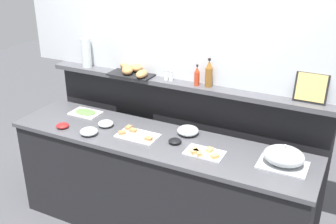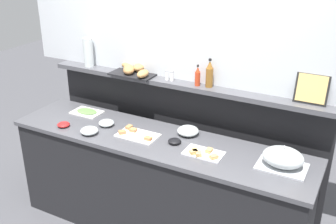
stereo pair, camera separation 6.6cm
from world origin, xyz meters
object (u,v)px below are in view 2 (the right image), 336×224
at_px(sandwich_platter_rear, 203,153).
at_px(framed_picture, 312,89).
at_px(serving_cloche, 283,158).
at_px(hot_sauce_bottle, 198,77).
at_px(condiment_bowl_cream, 64,125).
at_px(vinegar_bottle_amber, 209,75).
at_px(salt_shaker, 167,75).
at_px(glass_bowl_small, 188,131).
at_px(sandwich_platter_side, 137,134).
at_px(pepper_shaker, 172,76).
at_px(water_carafe, 88,52).
at_px(cold_cuts_platter, 87,112).
at_px(bread_basket, 134,70).
at_px(glass_bowl_large, 89,131).
at_px(condiment_bowl_dark, 175,141).
at_px(glass_bowl_medium, 106,123).

height_order(sandwich_platter_rear, framed_picture, framed_picture).
height_order(serving_cloche, hot_sauce_bottle, hot_sauce_bottle).
bearing_deg(condiment_bowl_cream, sandwich_platter_rear, 5.51).
height_order(vinegar_bottle_amber, salt_shaker, vinegar_bottle_amber).
xyz_separation_m(glass_bowl_small, condiment_bowl_cream, (-0.99, -0.36, -0.01)).
relative_size(sandwich_platter_side, framed_picture, 1.39).
xyz_separation_m(condiment_bowl_cream, pepper_shaker, (0.73, 0.58, 0.37)).
bearing_deg(sandwich_platter_side, water_carafe, 151.11).
bearing_deg(hot_sauce_bottle, cold_cuts_platter, -165.58).
height_order(glass_bowl_small, bread_basket, bread_basket).
bearing_deg(glass_bowl_large, water_carafe, 125.96).
bearing_deg(bread_basket, water_carafe, 179.91).
relative_size(serving_cloche, condiment_bowl_cream, 3.23).
distance_m(sandwich_platter_side, bread_basket, 0.64).
bearing_deg(glass_bowl_large, cold_cuts_platter, 131.10).
height_order(cold_cuts_platter, serving_cloche, serving_cloche).
height_order(glass_bowl_large, vinegar_bottle_amber, vinegar_bottle_amber).
distance_m(condiment_bowl_cream, hot_sauce_bottle, 1.19).
distance_m(sandwich_platter_rear, salt_shaker, 0.81).
distance_m(glass_bowl_small, water_carafe, 1.24).
bearing_deg(glass_bowl_small, hot_sauce_bottle, 96.50).
distance_m(condiment_bowl_cream, water_carafe, 0.76).
bearing_deg(glass_bowl_large, hot_sauce_bottle, 39.98).
relative_size(condiment_bowl_dark, framed_picture, 0.43).
relative_size(cold_cuts_platter, salt_shaker, 3.10).
xyz_separation_m(sandwich_platter_side, glass_bowl_medium, (-0.32, 0.03, 0.01)).
distance_m(glass_bowl_small, bread_basket, 0.77).
bearing_deg(salt_shaker, condiment_bowl_dark, -54.94).
bearing_deg(water_carafe, sandwich_platter_rear, -18.48).
bearing_deg(glass_bowl_medium, condiment_bowl_dark, -0.45).
height_order(sandwich_platter_rear, bread_basket, bread_basket).
height_order(salt_shaker, framed_picture, framed_picture).
relative_size(glass_bowl_medium, hot_sauce_bottle, 0.74).
relative_size(salt_shaker, framed_picture, 0.37).
xyz_separation_m(sandwich_platter_rear, water_carafe, (-1.37, 0.46, 0.47)).
xyz_separation_m(sandwich_platter_side, condiment_bowl_dark, (0.33, 0.03, 0.01)).
relative_size(serving_cloche, condiment_bowl_dark, 3.33).
xyz_separation_m(pepper_shaker, framed_picture, (1.12, 0.04, 0.07)).
relative_size(condiment_bowl_cream, vinegar_bottle_amber, 0.45).
bearing_deg(cold_cuts_platter, sandwich_platter_side, -15.12).
relative_size(condiment_bowl_dark, bread_basket, 0.25).
distance_m(cold_cuts_platter, glass_bowl_large, 0.43).
height_order(serving_cloche, water_carafe, water_carafe).
bearing_deg(glass_bowl_medium, condiment_bowl_cream, -149.34).
height_order(serving_cloche, glass_bowl_large, serving_cloche).
xyz_separation_m(condiment_bowl_dark, vinegar_bottle_amber, (0.10, 0.41, 0.44)).
height_order(condiment_bowl_cream, framed_picture, framed_picture).
bearing_deg(serving_cloche, salt_shaker, 161.57).
bearing_deg(glass_bowl_large, pepper_shaker, 52.39).
distance_m(salt_shaker, bread_basket, 0.33).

